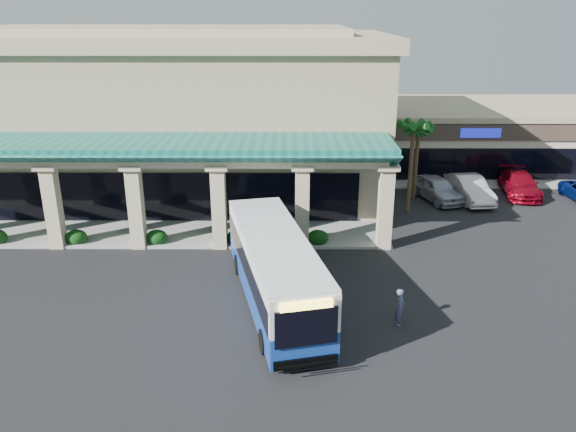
{
  "coord_description": "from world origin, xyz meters",
  "views": [
    {
      "loc": [
        0.85,
        -23.43,
        12.38
      ],
      "look_at": [
        0.74,
        4.23,
        2.2
      ],
      "focal_mm": 35.0,
      "sensor_mm": 36.0,
      "label": 1
    }
  ],
  "objects_px": {
    "transit_bus": "(275,271)",
    "pedestrian": "(400,307)",
    "car_red": "(520,184)",
    "car_silver": "(437,189)",
    "car_white": "(469,189)"
  },
  "relations": [
    {
      "from": "pedestrian",
      "to": "car_silver",
      "type": "relative_size",
      "value": 0.34
    },
    {
      "from": "car_red",
      "to": "car_silver",
      "type": "bearing_deg",
      "value": -161.41
    },
    {
      "from": "pedestrian",
      "to": "car_silver",
      "type": "distance_m",
      "value": 17.3
    },
    {
      "from": "car_silver",
      "to": "car_white",
      "type": "height_order",
      "value": "car_white"
    },
    {
      "from": "pedestrian",
      "to": "car_red",
      "type": "height_order",
      "value": "pedestrian"
    },
    {
      "from": "car_white",
      "to": "car_red",
      "type": "bearing_deg",
      "value": 11.99
    },
    {
      "from": "pedestrian",
      "to": "car_red",
      "type": "distance_m",
      "value": 21.14
    },
    {
      "from": "transit_bus",
      "to": "car_red",
      "type": "relative_size",
      "value": 2.12
    },
    {
      "from": "pedestrian",
      "to": "car_red",
      "type": "bearing_deg",
      "value": -12.4
    },
    {
      "from": "transit_bus",
      "to": "car_red",
      "type": "height_order",
      "value": "transit_bus"
    },
    {
      "from": "pedestrian",
      "to": "car_silver",
      "type": "xyz_separation_m",
      "value": [
        5.55,
        16.38,
        0.01
      ]
    },
    {
      "from": "pedestrian",
      "to": "car_red",
      "type": "relative_size",
      "value": 0.3
    },
    {
      "from": "transit_bus",
      "to": "pedestrian",
      "type": "height_order",
      "value": "transit_bus"
    },
    {
      "from": "car_white",
      "to": "transit_bus",
      "type": "bearing_deg",
      "value": -138.48
    },
    {
      "from": "transit_bus",
      "to": "pedestrian",
      "type": "bearing_deg",
      "value": -31.99
    }
  ]
}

